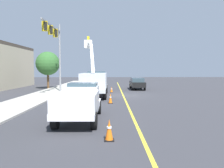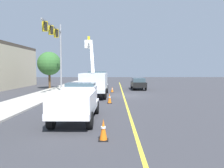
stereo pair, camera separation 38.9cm
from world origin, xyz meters
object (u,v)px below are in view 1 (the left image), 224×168
(utility_bucket_truck, at_px, (95,81))
(passing_minivan, at_px, (137,83))
(traffic_cone_mid_rear, at_px, (111,90))
(traffic_signal_mast, at_px, (55,43))
(traffic_cone_mid_front, at_px, (110,98))
(service_pickup_truck, at_px, (80,101))
(traffic_cone_leading, at_px, (109,130))

(utility_bucket_truck, relative_size, passing_minivan, 1.70)
(traffic_cone_mid_rear, bearing_deg, utility_bucket_truck, 153.25)
(utility_bucket_truck, distance_m, traffic_signal_mast, 6.84)
(traffic_cone_mid_front, bearing_deg, service_pickup_truck, 163.35)
(passing_minivan, height_order, traffic_cone_leading, passing_minivan)
(passing_minivan, relative_size, traffic_cone_leading, 5.49)
(traffic_cone_leading, bearing_deg, utility_bucket_truck, 4.95)
(utility_bucket_truck, height_order, passing_minivan, utility_bucket_truck)
(traffic_cone_mid_front, bearing_deg, passing_minivan, -17.75)
(traffic_cone_leading, distance_m, traffic_cone_mid_front, 9.81)
(traffic_cone_leading, bearing_deg, traffic_cone_mid_front, -1.50)
(passing_minivan, xyz_separation_m, traffic_cone_mid_front, (-13.10, 4.19, -0.55))
(utility_bucket_truck, xyz_separation_m, traffic_cone_mid_front, (-5.38, -1.57, -1.18))
(passing_minivan, height_order, traffic_signal_mast, traffic_signal_mast)
(traffic_cone_mid_front, relative_size, traffic_cone_mid_rear, 1.24)
(traffic_cone_leading, xyz_separation_m, traffic_cone_mid_front, (9.80, -0.26, -0.01))
(utility_bucket_truck, height_order, traffic_cone_mid_rear, utility_bucket_truck)
(service_pickup_truck, bearing_deg, utility_bucket_truck, -1.45)
(traffic_cone_mid_front, distance_m, traffic_signal_mast, 11.30)
(traffic_cone_leading, bearing_deg, traffic_signal_mast, 19.29)
(traffic_cone_leading, bearing_deg, service_pickup_truck, 24.27)
(traffic_cone_leading, height_order, traffic_signal_mast, traffic_signal_mast)
(utility_bucket_truck, bearing_deg, traffic_cone_mid_front, -163.72)
(passing_minivan, xyz_separation_m, traffic_cone_mid_rear, (-3.92, 3.85, -0.63))
(passing_minivan, bearing_deg, service_pickup_truck, 162.61)
(traffic_cone_mid_front, bearing_deg, utility_bucket_truck, 16.28)
(service_pickup_truck, bearing_deg, traffic_cone_mid_front, -16.65)
(passing_minivan, relative_size, traffic_signal_mast, 0.56)
(traffic_cone_mid_rear, bearing_deg, traffic_signal_mast, 104.10)
(service_pickup_truck, xyz_separation_m, traffic_cone_mid_front, (6.24, -1.87, -0.69))
(traffic_signal_mast, bearing_deg, service_pickup_truck, -162.06)
(service_pickup_truck, relative_size, traffic_cone_mid_front, 6.51)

